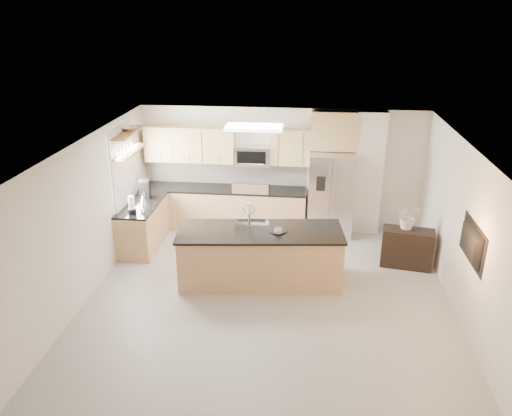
# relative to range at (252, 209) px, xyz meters

# --- Properties ---
(floor) EXTENTS (6.50, 6.50, 0.00)m
(floor) POSITION_rel_range_xyz_m (0.60, -2.92, -0.47)
(floor) COLOR #A8A59F
(floor) RESTS_ON ground
(ceiling) EXTENTS (6.00, 6.50, 0.02)m
(ceiling) POSITION_rel_range_xyz_m (0.60, -2.92, 2.13)
(ceiling) COLOR white
(ceiling) RESTS_ON wall_back
(wall_back) EXTENTS (6.00, 0.02, 2.60)m
(wall_back) POSITION_rel_range_xyz_m (0.60, 0.33, 0.83)
(wall_back) COLOR silver
(wall_back) RESTS_ON floor
(wall_front) EXTENTS (6.00, 0.02, 2.60)m
(wall_front) POSITION_rel_range_xyz_m (0.60, -6.17, 0.83)
(wall_front) COLOR silver
(wall_front) RESTS_ON floor
(wall_left) EXTENTS (0.02, 6.50, 2.60)m
(wall_left) POSITION_rel_range_xyz_m (-2.40, -2.92, 0.83)
(wall_left) COLOR silver
(wall_left) RESTS_ON floor
(wall_right) EXTENTS (0.02, 6.50, 2.60)m
(wall_right) POSITION_rel_range_xyz_m (3.60, -2.92, 0.83)
(wall_right) COLOR silver
(wall_right) RESTS_ON floor
(back_counter) EXTENTS (3.55, 0.66, 1.44)m
(back_counter) POSITION_rel_range_xyz_m (-0.63, 0.01, -0.00)
(back_counter) COLOR tan
(back_counter) RESTS_ON floor
(left_counter) EXTENTS (0.66, 1.50, 0.92)m
(left_counter) POSITION_rel_range_xyz_m (-2.07, -1.07, -0.01)
(left_counter) COLOR tan
(left_counter) RESTS_ON floor
(range) EXTENTS (0.76, 0.64, 1.14)m
(range) POSITION_rel_range_xyz_m (0.00, 0.00, 0.00)
(range) COLOR black
(range) RESTS_ON floor
(upper_cabinets) EXTENTS (3.50, 0.33, 0.75)m
(upper_cabinets) POSITION_rel_range_xyz_m (-0.70, 0.16, 1.35)
(upper_cabinets) COLOR tan
(upper_cabinets) RESTS_ON wall_back
(microwave) EXTENTS (0.76, 0.40, 0.40)m
(microwave) POSITION_rel_range_xyz_m (0.00, 0.12, 1.16)
(microwave) COLOR silver
(microwave) RESTS_ON upper_cabinets
(refrigerator) EXTENTS (0.92, 0.78, 1.78)m
(refrigerator) POSITION_rel_range_xyz_m (1.66, -0.05, 0.42)
(refrigerator) COLOR silver
(refrigerator) RESTS_ON floor
(partition_column) EXTENTS (0.60, 0.30, 2.60)m
(partition_column) POSITION_rel_range_xyz_m (2.42, 0.18, 0.83)
(partition_column) COLOR silver
(partition_column) RESTS_ON floor
(window) EXTENTS (0.04, 1.15, 1.65)m
(window) POSITION_rel_range_xyz_m (-2.38, -1.07, 1.18)
(window) COLOR white
(window) RESTS_ON wall_left
(shelf_lower) EXTENTS (0.30, 1.20, 0.04)m
(shelf_lower) POSITION_rel_range_xyz_m (-2.25, -0.97, 1.48)
(shelf_lower) COLOR brown
(shelf_lower) RESTS_ON wall_left
(shelf_upper) EXTENTS (0.30, 1.20, 0.04)m
(shelf_upper) POSITION_rel_range_xyz_m (-2.25, -0.97, 1.85)
(shelf_upper) COLOR brown
(shelf_upper) RESTS_ON wall_left
(ceiling_fixture) EXTENTS (1.00, 0.50, 0.06)m
(ceiling_fixture) POSITION_rel_range_xyz_m (0.20, -1.32, 2.09)
(ceiling_fixture) COLOR white
(ceiling_fixture) RESTS_ON ceiling
(island) EXTENTS (2.92, 1.31, 1.40)m
(island) POSITION_rel_range_xyz_m (0.40, -2.21, 0.02)
(island) COLOR tan
(island) RESTS_ON floor
(credenza) EXTENTS (0.97, 0.53, 0.74)m
(credenza) POSITION_rel_range_xyz_m (3.06, -1.37, -0.10)
(credenza) COLOR black
(credenza) RESTS_ON floor
(cup) EXTENTS (0.16, 0.16, 0.11)m
(cup) POSITION_rel_range_xyz_m (0.72, -2.31, 0.56)
(cup) COLOR silver
(cup) RESTS_ON island
(platter) EXTENTS (0.41, 0.41, 0.02)m
(platter) POSITION_rel_range_xyz_m (0.70, -2.19, 0.51)
(platter) COLOR black
(platter) RESTS_ON island
(blender) EXTENTS (0.15, 0.15, 0.35)m
(blender) POSITION_rel_range_xyz_m (-2.07, -1.58, 0.60)
(blender) COLOR black
(blender) RESTS_ON left_counter
(kettle) EXTENTS (0.18, 0.18, 0.23)m
(kettle) POSITION_rel_range_xyz_m (-2.03, -1.09, 0.55)
(kettle) COLOR silver
(kettle) RESTS_ON left_counter
(coffee_maker) EXTENTS (0.22, 0.26, 0.36)m
(coffee_maker) POSITION_rel_range_xyz_m (-2.09, -0.73, 0.62)
(coffee_maker) COLOR black
(coffee_maker) RESTS_ON left_counter
(bowl) EXTENTS (0.46, 0.46, 0.08)m
(bowl) POSITION_rel_range_xyz_m (-2.25, -0.88, 1.91)
(bowl) COLOR silver
(bowl) RESTS_ON shelf_upper
(flower_vase) EXTENTS (0.79, 0.75, 0.70)m
(flower_vase) POSITION_rel_range_xyz_m (3.03, -1.30, 0.61)
(flower_vase) COLOR beige
(flower_vase) RESTS_ON credenza
(television) EXTENTS (0.14, 1.08, 0.62)m
(television) POSITION_rel_range_xyz_m (3.51, -3.12, 0.88)
(television) COLOR black
(television) RESTS_ON wall_right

